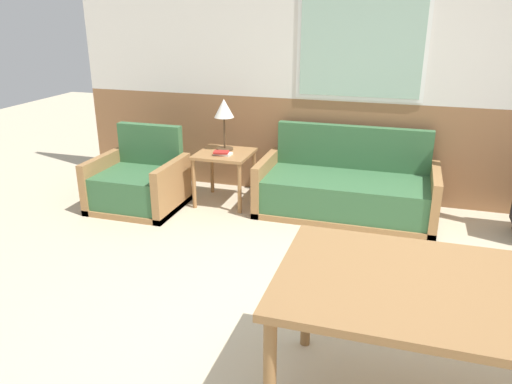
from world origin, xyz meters
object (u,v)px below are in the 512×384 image
(couch, at_px, (346,190))
(dining_table, at_px, (478,304))
(side_table, at_px, (225,161))
(armchair, at_px, (139,185))
(table_lamp, at_px, (224,111))

(couch, distance_m, dining_table, 2.80)
(side_table, distance_m, dining_table, 3.35)
(couch, height_order, side_table, couch)
(dining_table, bearing_deg, armchair, 144.28)
(side_table, xyz_separation_m, table_lamp, (-0.03, 0.10, 0.50))
(table_lamp, bearing_deg, couch, -1.17)
(armchair, relative_size, table_lamp, 1.62)
(side_table, height_order, table_lamp, table_lamp)
(side_table, bearing_deg, couch, 3.19)
(couch, bearing_deg, armchair, -167.42)
(couch, bearing_deg, side_table, -176.81)
(side_table, bearing_deg, dining_table, -49.40)
(armchair, height_order, side_table, armchair)
(couch, bearing_deg, table_lamp, 178.83)
(side_table, bearing_deg, armchair, -154.04)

